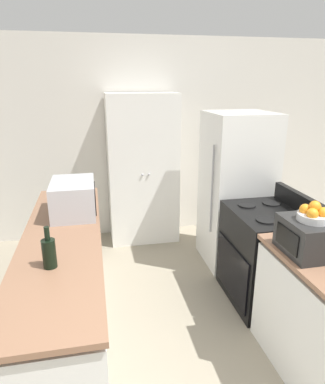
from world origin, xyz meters
TOP-DOWN VIEW (x-y plane):
  - wall_back at (0.00, 3.34)m, footprint 7.00×0.06m
  - counter_left at (-0.90, 1.32)m, footprint 0.60×2.43m
  - counter_right at (0.90, 0.57)m, footprint 0.60×0.95m
  - pantry_cabinet at (-0.01, 3.06)m, footprint 0.88×0.49m
  - stove at (0.92, 1.46)m, footprint 0.66×0.80m
  - refrigerator at (0.94, 2.26)m, footprint 0.71×0.71m
  - microwave at (-0.82, 1.77)m, footprint 0.38×0.53m
  - wine_bottle at (-0.93, 0.85)m, footprint 0.09×0.09m
  - toaster_oven at (0.79, 0.69)m, footprint 0.33×0.38m
  - fruit_bowl at (0.80, 0.68)m, footprint 0.21×0.21m

SIDE VIEW (x-z plane):
  - counter_right at x=0.90m, z-range -0.02..0.90m
  - counter_left at x=-0.90m, z-range -0.02..0.90m
  - stove at x=0.92m, z-range -0.07..1.00m
  - refrigerator at x=0.94m, z-range 0.00..1.74m
  - pantry_cabinet at x=-0.01m, z-range 0.00..1.92m
  - wine_bottle at x=-0.93m, z-range 0.88..1.16m
  - toaster_oven at x=0.79m, z-range 0.91..1.16m
  - microwave at x=-0.82m, z-range 0.91..1.21m
  - fruit_bowl at x=0.80m, z-range 1.14..1.28m
  - wall_back at x=0.00m, z-range 0.00..2.60m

